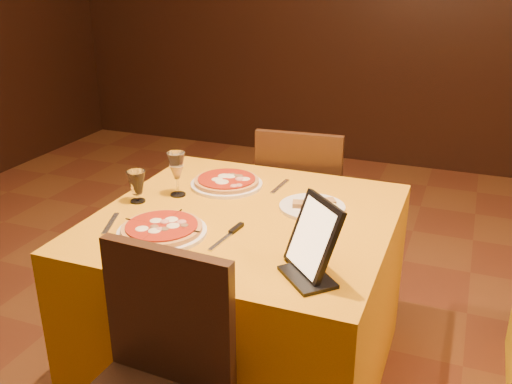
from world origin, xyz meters
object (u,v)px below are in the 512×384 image
(wine_glass, at_px, (177,174))
(tablet, at_px, (313,237))
(main_table, at_px, (246,299))
(chair_main_far, at_px, (304,207))
(pizza_near, at_px, (162,230))
(water_glass, at_px, (137,187))
(pizza_far, at_px, (227,183))

(wine_glass, bearing_deg, tablet, -30.05)
(main_table, height_order, tablet, tablet)
(tablet, bearing_deg, chair_main_far, 152.82)
(pizza_near, bearing_deg, water_glass, 137.32)
(pizza_near, xyz_separation_m, water_glass, (-0.24, 0.22, 0.05))
(chair_main_far, relative_size, water_glass, 7.00)
(pizza_near, bearing_deg, pizza_far, 87.44)
(pizza_far, xyz_separation_m, tablet, (0.55, -0.57, 0.10))
(pizza_near, bearing_deg, tablet, -6.03)
(main_table, distance_m, water_glass, 0.63)
(pizza_near, distance_m, tablet, 0.58)
(main_table, height_order, wine_glass, wine_glass)
(main_table, bearing_deg, pizza_far, 127.35)
(pizza_far, height_order, wine_glass, wine_glass)
(chair_main_far, relative_size, wine_glass, 4.79)
(main_table, bearing_deg, water_glass, -175.20)
(tablet, bearing_deg, pizza_near, -140.70)
(pizza_near, height_order, pizza_far, same)
(main_table, xyz_separation_m, tablet, (0.36, -0.32, 0.49))
(pizza_near, relative_size, wine_glass, 1.69)
(main_table, height_order, water_glass, water_glass)
(main_table, relative_size, chair_main_far, 1.21)
(chair_main_far, distance_m, tablet, 1.25)
(water_glass, height_order, tablet, tablet)
(tablet, bearing_deg, main_table, -176.61)
(chair_main_far, bearing_deg, pizza_near, 73.49)
(pizza_far, height_order, tablet, tablet)
(tablet, bearing_deg, water_glass, -153.78)
(water_glass, distance_m, tablet, 0.86)
(chair_main_far, bearing_deg, wine_glass, 60.02)
(main_table, bearing_deg, tablet, -41.94)
(pizza_near, distance_m, water_glass, 0.33)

